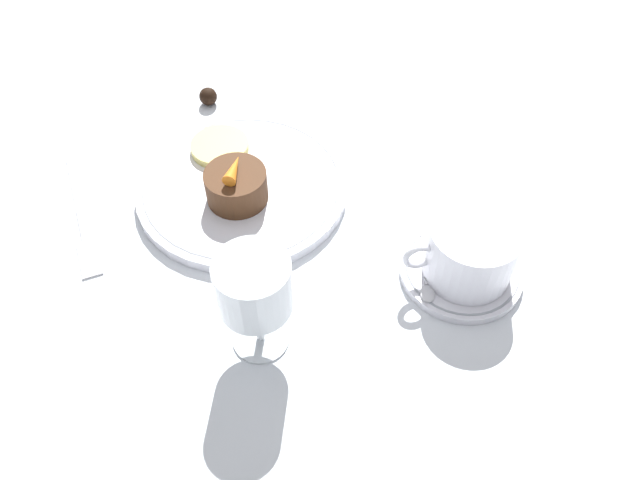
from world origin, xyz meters
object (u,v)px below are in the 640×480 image
at_px(wine_glass, 254,290).
at_px(dinner_plate, 242,186).
at_px(coffee_cup, 471,250).
at_px(fork, 82,225).
at_px(dessert_cake, 236,186).

bearing_deg(wine_glass, dinner_plate, -90.76).
bearing_deg(coffee_cup, wine_glass, 9.95).
bearing_deg(fork, dessert_cake, -179.72).
bearing_deg(dinner_plate, coffee_cup, 142.71).
relative_size(wine_glass, dessert_cake, 1.70).
xyz_separation_m(dinner_plate, coffee_cup, (-0.22, 0.17, 0.04)).
xyz_separation_m(fork, dessert_cake, (-0.18, -0.00, 0.03)).
bearing_deg(fork, wine_glass, 135.04).
relative_size(wine_glass, fork, 0.61).
bearing_deg(dessert_cake, coffee_cup, 147.46).
bearing_deg(coffee_cup, dinner_plate, -37.29).
distance_m(dinner_plate, wine_glass, 0.22).
distance_m(dinner_plate, dessert_cake, 0.03).
distance_m(coffee_cup, fork, 0.43).
height_order(dinner_plate, coffee_cup, coffee_cup).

